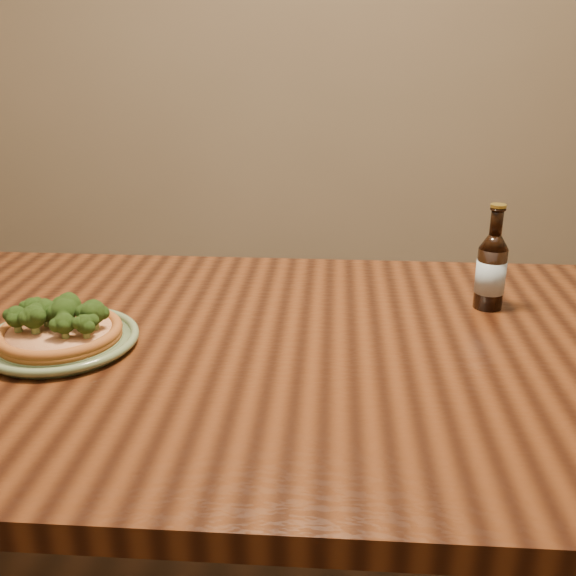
# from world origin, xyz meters

# --- Properties ---
(table) EXTENTS (1.60, 0.90, 0.75)m
(table) POSITION_xyz_m (0.00, 0.10, 0.66)
(table) COLOR #4A230F
(table) RESTS_ON ground
(plate) EXTENTS (0.25, 0.25, 0.02)m
(plate) POSITION_xyz_m (-0.25, 0.07, 0.76)
(plate) COLOR #677B54
(plate) RESTS_ON table
(pizza) EXTENTS (0.20, 0.20, 0.07)m
(pizza) POSITION_xyz_m (-0.25, 0.07, 0.78)
(pizza) COLOR #9C5623
(pizza) RESTS_ON plate
(beer_bottle) EXTENTS (0.05, 0.05, 0.20)m
(beer_bottle) POSITION_xyz_m (0.48, 0.29, 0.82)
(beer_bottle) COLOR black
(beer_bottle) RESTS_ON table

